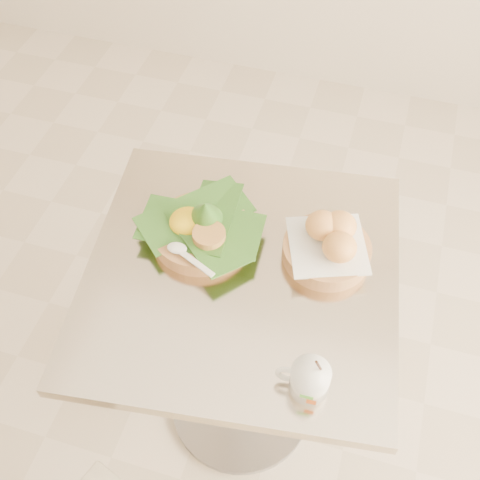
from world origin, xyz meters
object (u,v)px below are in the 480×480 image
(bread_basket, at_px, (329,244))
(coffee_mug, at_px, (309,379))
(cafe_table, at_px, (241,321))
(rice_basket, at_px, (201,227))

(bread_basket, distance_m, coffee_mug, 0.33)
(cafe_table, xyz_separation_m, coffee_mug, (0.20, -0.23, 0.26))
(bread_basket, relative_size, coffee_mug, 1.63)
(cafe_table, bearing_deg, rice_basket, 151.18)
(cafe_table, height_order, bread_basket, bread_basket)
(rice_basket, bearing_deg, coffee_mug, -42.71)
(bread_basket, bearing_deg, coffee_mug, -85.29)
(bread_basket, bearing_deg, rice_basket, -173.38)
(cafe_table, height_order, rice_basket, rice_basket)
(rice_basket, height_order, coffee_mug, rice_basket)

